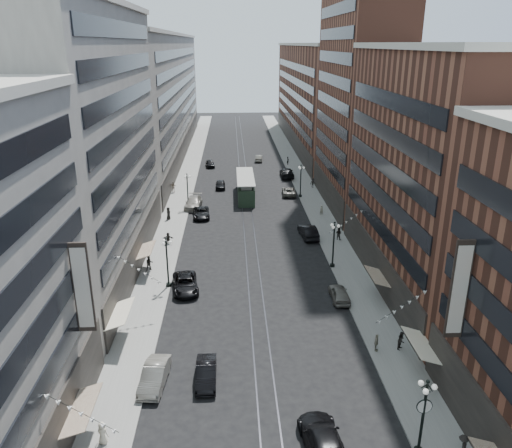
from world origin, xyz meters
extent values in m
plane|color=black|center=(0.00, 60.00, 0.00)|extent=(220.00, 220.00, 0.00)
cube|color=gray|center=(-11.00, 70.00, 0.07)|extent=(4.00, 180.00, 0.15)
cube|color=gray|center=(11.00, 70.00, 0.07)|extent=(4.00, 180.00, 0.15)
cube|color=#2D2D33|center=(-0.70, 70.00, 0.01)|extent=(0.12, 180.00, 0.02)
cube|color=#2D2D33|center=(0.70, 70.00, 0.01)|extent=(0.12, 180.00, 0.02)
cube|color=gray|center=(-17.00, 33.00, 14.00)|extent=(8.00, 36.00, 28.00)
cube|color=gray|center=(-17.00, 96.00, 13.00)|extent=(8.00, 90.00, 26.00)
cube|color=brown|center=(17.00, 28.00, 12.00)|extent=(8.00, 30.00, 24.00)
cube|color=brown|center=(17.00, 56.00, 21.00)|extent=(8.00, 26.00, 42.00)
cube|color=brown|center=(17.00, 105.00, 12.00)|extent=(8.00, 72.00, 24.00)
cylinder|color=black|center=(-9.20, 28.00, 0.30)|extent=(0.56, 0.56, 0.30)
cylinder|color=black|center=(-9.20, 28.00, 2.75)|extent=(0.18, 0.18, 5.20)
sphere|color=black|center=(-9.20, 28.00, 5.55)|extent=(0.24, 0.24, 0.24)
sphere|color=white|center=(-8.75, 28.00, 5.15)|extent=(0.36, 0.36, 0.36)
sphere|color=white|center=(-9.42, 28.39, 5.15)|extent=(0.36, 0.36, 0.36)
sphere|color=white|center=(-9.42, 27.61, 5.15)|extent=(0.36, 0.36, 0.36)
cylinder|color=black|center=(-9.20, 55.00, 0.30)|extent=(0.56, 0.56, 0.30)
cylinder|color=black|center=(-9.20, 55.00, 2.75)|extent=(0.18, 0.18, 5.20)
sphere|color=black|center=(-9.20, 55.00, 5.55)|extent=(0.24, 0.24, 0.24)
sphere|color=white|center=(-8.75, 55.00, 5.15)|extent=(0.36, 0.36, 0.36)
sphere|color=white|center=(-9.42, 55.39, 5.15)|extent=(0.36, 0.36, 0.36)
sphere|color=white|center=(-9.42, 54.61, 5.15)|extent=(0.36, 0.36, 0.36)
cylinder|color=black|center=(9.20, 4.00, 2.75)|extent=(0.18, 0.18, 5.20)
sphere|color=black|center=(9.20, 4.00, 5.55)|extent=(0.24, 0.24, 0.24)
sphere|color=white|center=(9.65, 4.00, 5.15)|extent=(0.36, 0.36, 0.36)
sphere|color=white|center=(8.97, 4.39, 5.15)|extent=(0.36, 0.36, 0.36)
sphere|color=white|center=(8.97, 3.61, 5.15)|extent=(0.36, 0.36, 0.36)
cylinder|color=white|center=(9.20, 4.00, 3.75)|extent=(0.90, 0.12, 0.90)
cylinder|color=black|center=(9.20, 32.00, 0.30)|extent=(0.56, 0.56, 0.30)
cylinder|color=black|center=(9.20, 32.00, 2.75)|extent=(0.18, 0.18, 5.20)
sphere|color=black|center=(9.20, 32.00, 5.55)|extent=(0.24, 0.24, 0.24)
sphere|color=white|center=(9.65, 32.00, 5.15)|extent=(0.36, 0.36, 0.36)
sphere|color=white|center=(8.97, 32.39, 5.15)|extent=(0.36, 0.36, 0.36)
sphere|color=white|center=(8.97, 31.61, 5.15)|extent=(0.36, 0.36, 0.36)
cylinder|color=black|center=(9.20, 60.00, 0.30)|extent=(0.56, 0.56, 0.30)
cylinder|color=black|center=(9.20, 60.00, 2.75)|extent=(0.18, 0.18, 5.20)
sphere|color=black|center=(9.20, 60.00, 5.55)|extent=(0.24, 0.24, 0.24)
sphere|color=white|center=(9.65, 60.00, 5.15)|extent=(0.36, 0.36, 0.36)
sphere|color=white|center=(8.97, 60.39, 5.15)|extent=(0.36, 0.36, 0.36)
sphere|color=white|center=(8.97, 59.61, 5.15)|extent=(0.36, 0.36, 0.36)
cube|color=#213523|center=(0.00, 61.08, 1.37)|extent=(2.64, 12.67, 2.74)
cube|color=gray|center=(0.00, 61.08, 3.06)|extent=(1.69, 11.61, 0.63)
cube|color=gray|center=(0.00, 61.08, 3.48)|extent=(2.85, 12.88, 0.16)
cylinder|color=black|center=(0.00, 56.33, 0.37)|extent=(2.43, 0.74, 0.74)
cylinder|color=black|center=(0.00, 65.83, 0.37)|extent=(2.43, 0.74, 0.74)
imported|color=gray|center=(-8.40, 11.79, 0.79)|extent=(2.11, 4.92, 1.58)
imported|color=black|center=(-7.34, 27.17, 0.76)|extent=(3.28, 5.80, 1.53)
imported|color=#66635B|center=(8.40, 24.31, 0.72)|extent=(1.75, 4.26, 1.44)
imported|color=black|center=(-4.50, 11.99, 0.72)|extent=(1.60, 4.42, 1.45)
imported|color=black|center=(3.23, 4.52, 0.86)|extent=(2.94, 6.14, 1.72)
imported|color=beige|center=(-10.86, 5.82, 0.96)|extent=(0.89, 0.71, 1.61)
imported|color=black|center=(-11.79, 32.02, 1.02)|extent=(0.96, 0.77, 1.74)
imported|color=black|center=(11.77, 3.52, 0.98)|extent=(0.95, 1.14, 1.65)
imported|color=gray|center=(9.58, 15.11, 0.94)|extent=(0.70, 1.02, 1.58)
imported|color=black|center=(-6.91, 50.61, 0.70)|extent=(2.70, 5.22, 1.41)
imported|color=gray|center=(-8.40, 55.29, 0.85)|extent=(2.78, 6.02, 1.70)
imported|color=black|center=(-6.80, 82.91, 0.73)|extent=(2.21, 4.47, 1.46)
imported|color=black|center=(7.79, 41.62, 0.85)|extent=(2.35, 5.35, 1.71)
imported|color=#625F57|center=(7.45, 61.54, 0.68)|extent=(2.60, 5.07, 1.37)
imported|color=black|center=(8.40, 73.56, 0.89)|extent=(2.57, 6.14, 1.77)
imported|color=black|center=(-4.33, 66.19, 0.72)|extent=(1.74, 4.23, 1.44)
imported|color=slate|center=(3.76, 87.77, 0.70)|extent=(1.84, 4.35, 1.40)
imported|color=black|center=(-10.59, 39.98, 0.90)|extent=(1.40, 0.41, 1.50)
imported|color=#B1A393|center=(-12.41, 63.73, 1.10)|extent=(1.18, 0.69, 1.89)
imported|color=black|center=(11.63, 40.36, 0.98)|extent=(0.91, 0.84, 1.67)
imported|color=#A9A48C|center=(11.09, 50.28, 0.92)|extent=(0.64, 0.51, 1.54)
imported|color=black|center=(12.19, 65.52, 1.00)|extent=(1.16, 0.65, 1.70)
imported|color=black|center=(11.79, 15.31, 0.95)|extent=(0.83, 0.87, 1.60)
imported|color=black|center=(-11.65, 49.57, 1.06)|extent=(0.55, 0.93, 1.83)
imported|color=black|center=(9.74, 83.80, 0.98)|extent=(0.63, 0.72, 1.66)
camera|label=1|loc=(-2.27, -20.16, 24.53)|focal=35.00mm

